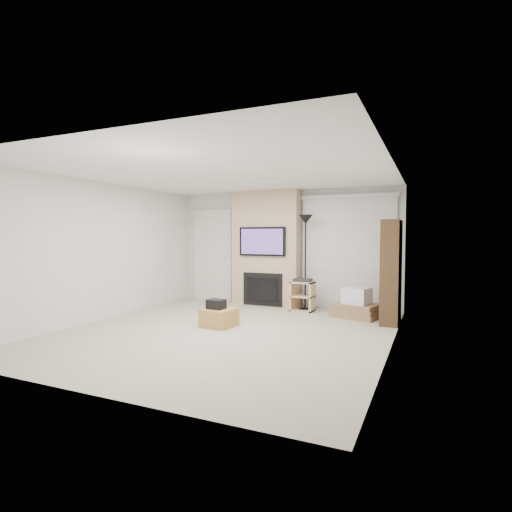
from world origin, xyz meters
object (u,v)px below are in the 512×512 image
at_px(box_stack, 357,306).
at_px(bookshelf, 391,272).
at_px(ottoman, 219,317).
at_px(floor_lamp, 306,235).
at_px(av_stand, 303,294).

height_order(box_stack, bookshelf, bookshelf).
xyz_separation_m(ottoman, box_stack, (1.99, 1.72, 0.06)).
bearing_deg(ottoman, box_stack, 40.84).
xyz_separation_m(floor_lamp, bookshelf, (1.71, -0.53, -0.63)).
bearing_deg(floor_lamp, bookshelf, -17.04).
bearing_deg(av_stand, floor_lamp, 74.20).
bearing_deg(bookshelf, av_stand, 166.01).
relative_size(ottoman, bookshelf, 0.28).
bearing_deg(av_stand, ottoman, -114.85).
bearing_deg(floor_lamp, av_stand, -105.80).
bearing_deg(box_stack, floor_lamp, 166.28).
xyz_separation_m(ottoman, floor_lamp, (0.90, 1.98, 1.38)).
bearing_deg(ottoman, bookshelf, 29.11).
relative_size(av_stand, bookshelf, 0.37).
relative_size(ottoman, box_stack, 0.52).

